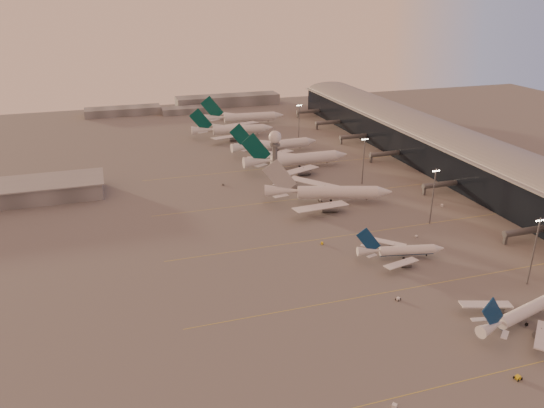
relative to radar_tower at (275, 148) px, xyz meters
name	(u,v)px	position (x,y,z in m)	size (l,w,h in m)	color
ground	(378,313)	(-5.00, -120.00, -20.95)	(700.00, 700.00, 0.00)	#605D5D
taxiway_markings	(377,230)	(25.00, -64.00, -20.94)	(180.00, 185.25, 0.02)	gold
terminal	(458,155)	(102.88, -9.91, -10.43)	(57.00, 362.00, 23.04)	black
hangar	(16,192)	(-125.00, 20.00, -16.63)	(82.00, 27.00, 8.50)	slate
radar_tower	(275,148)	(0.00, 0.00, 0.00)	(6.40, 6.40, 31.10)	#595B61
mast_a	(534,249)	(53.00, -120.00, -7.21)	(3.60, 0.56, 25.00)	#595B61
mast_b	(433,194)	(50.00, -65.00, -7.21)	(3.60, 0.56, 25.00)	#595B61
mast_c	(364,159)	(45.00, -10.00, -7.21)	(3.60, 0.56, 25.00)	#595B61
mast_d	(299,121)	(43.00, 80.00, -7.21)	(3.60, 0.56, 25.00)	#595B61
distant_horizon	(198,104)	(-2.38, 205.14, -17.06)	(165.00, 37.50, 9.00)	slate
narrowbody_near	(519,316)	(32.64, -138.75, -17.94)	(37.27, 29.37, 14.85)	silver
narrowbody_mid	(401,252)	(20.77, -89.84, -18.21)	(34.31, 27.11, 13.55)	silver
widebody_white	(329,195)	(17.70, -28.81, -17.18)	(59.83, 47.22, 21.74)	silver
greentail_a	(297,162)	(21.17, 24.57, -16.89)	(63.29, 51.16, 23.01)	silver
greentail_b	(275,147)	(19.25, 58.21, -17.26)	(57.46, 46.30, 20.86)	silver
greentail_c	(233,131)	(3.72, 104.44, -17.25)	(57.66, 46.37, 20.95)	silver
greentail_d	(244,119)	(20.25, 136.63, -16.90)	(63.14, 50.87, 22.92)	silver
gsv_truck_a	(395,403)	(-20.62, -157.79, -19.66)	(6.16, 5.83, 2.53)	silver
gsv_tug_near	(518,378)	(15.10, -158.85, -20.39)	(3.02, 4.20, 1.09)	gold
gsv_tug_mid	(398,299)	(4.93, -115.48, -20.47)	(3.14, 3.75, 0.92)	silver
gsv_truck_b	(417,235)	(37.00, -75.68, -19.99)	(4.81, 2.10, 1.89)	silver
gsv_truck_c	(322,242)	(-2.61, -69.35, -19.91)	(4.22, 5.22, 2.03)	gold
gsv_catering_b	(443,202)	(66.79, -50.05, -18.78)	(5.77, 4.13, 4.33)	silver
gsv_tug_far	(320,200)	(14.37, -26.36, -20.45)	(2.74, 3.75, 0.97)	silver
gsv_truck_d	(223,183)	(-25.00, 10.35, -19.70)	(4.12, 6.44, 2.45)	slate
gsv_tug_hangar	(328,160)	(44.03, 32.34, -20.48)	(3.55, 2.61, 0.91)	silver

